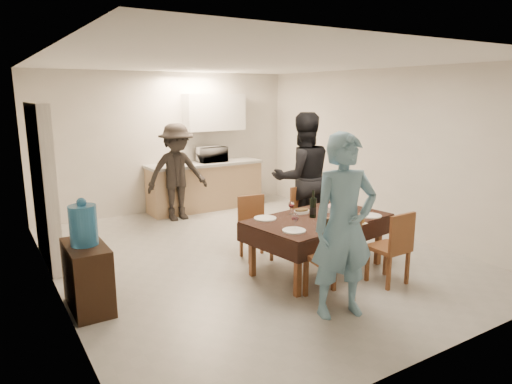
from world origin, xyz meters
TOP-DOWN VIEW (x-y plane):
  - floor at (0.00, 0.00)m, footprint 5.00×6.00m
  - ceiling at (0.00, 0.00)m, footprint 5.00×6.00m
  - wall_back at (0.00, 3.00)m, footprint 5.00×0.02m
  - wall_front at (0.00, -3.00)m, footprint 5.00×0.02m
  - wall_left at (-2.50, 0.00)m, footprint 0.02×6.00m
  - wall_right at (2.50, 0.00)m, footprint 0.02×6.00m
  - stub_partition at (-2.42, 1.20)m, footprint 0.15×1.40m
  - kitchen_base_cabinet at (0.60, 2.68)m, footprint 2.20×0.60m
  - kitchen_worktop at (0.60, 2.68)m, footprint 2.24×0.64m
  - upper_cabinet at (0.90, 2.82)m, footprint 1.20×0.34m
  - dining_table at (0.43, -0.94)m, footprint 1.90×1.29m
  - chair_near_left at (-0.02, -1.78)m, footprint 0.51×0.52m
  - chair_near_right at (0.88, -1.77)m, footprint 0.41×0.41m
  - chair_far_left at (-0.02, -0.27)m, footprint 0.44×0.44m
  - chair_far_right at (0.88, -0.27)m, footprint 0.40×0.40m
  - console at (-2.28, -0.51)m, footprint 0.38×0.76m
  - water_jug at (-2.28, -0.51)m, footprint 0.28×0.28m
  - wine_bottle at (0.38, -0.89)m, footprint 0.09×0.09m
  - water_pitcher at (0.78, -0.99)m, footprint 0.14×0.14m
  - savoury_tart at (0.53, -1.32)m, footprint 0.47×0.37m
  - salad_bowl at (0.73, -0.76)m, footprint 0.18×0.18m
  - mushroom_dish at (0.38, -0.66)m, footprint 0.20×0.20m
  - wine_glass_a at (-0.12, -1.19)m, footprint 0.08×0.08m
  - wine_glass_b at (0.98, -0.69)m, footprint 0.09×0.09m
  - wine_glass_c at (0.23, -0.64)m, footprint 0.08×0.08m
  - plate_near_left at (-0.17, -1.24)m, footprint 0.27×0.27m
  - plate_near_right at (1.03, -1.24)m, footprint 0.28×0.28m
  - plate_far_left at (-0.17, -0.64)m, footprint 0.28×0.28m
  - plate_far_right at (1.03, -0.64)m, footprint 0.29×0.29m
  - microwave at (0.76, 2.68)m, footprint 0.53×0.36m
  - person_near at (-0.12, -1.99)m, footprint 0.77×0.60m
  - person_far at (0.98, 0.11)m, footprint 1.10×0.95m
  - person_kitchen at (-0.15, 2.23)m, footprint 1.10×0.63m

SIDE VIEW (x-z plane):
  - floor at x=0.00m, z-range -0.01..0.01m
  - console at x=-2.28m, z-range 0.00..0.70m
  - kitchen_base_cabinet at x=0.60m, z-range 0.00..0.86m
  - chair_far_left at x=-0.02m, z-range 0.29..0.75m
  - chair_far_right at x=0.88m, z-range 0.30..0.78m
  - chair_near_right at x=0.88m, z-range 0.30..0.78m
  - chair_near_left at x=-0.02m, z-range 0.34..0.88m
  - dining_table at x=0.43m, z-range 0.31..1.00m
  - plate_near_left at x=-0.17m, z-range 0.69..0.71m
  - plate_near_right at x=1.03m, z-range 0.69..0.71m
  - plate_far_left at x=-0.17m, z-range 0.69..0.71m
  - plate_far_right at x=1.03m, z-range 0.69..0.71m
  - mushroom_dish at x=0.38m, z-range 0.69..0.73m
  - savoury_tart at x=0.53m, z-range 0.69..0.75m
  - salad_bowl at x=0.73m, z-range 0.69..0.76m
  - wine_glass_c at x=0.23m, z-range 0.69..0.86m
  - wine_glass_a at x=-0.12m, z-range 0.69..0.88m
  - wine_glass_b at x=0.98m, z-range 0.69..0.88m
  - water_pitcher at x=0.78m, z-range 0.69..0.90m
  - person_kitchen at x=-0.15m, z-range 0.00..1.71m
  - wine_bottle at x=0.38m, z-range 0.69..1.04m
  - kitchen_worktop at x=0.60m, z-range 0.86..0.91m
  - water_jug at x=-2.28m, z-range 0.70..1.11m
  - person_near at x=-0.12m, z-range 0.00..1.86m
  - person_far at x=0.98m, z-range 0.00..1.95m
  - stub_partition at x=-2.42m, z-range 0.00..2.10m
  - microwave at x=0.76m, z-range 0.91..1.20m
  - wall_back at x=0.00m, z-range 0.00..2.60m
  - wall_front at x=0.00m, z-range 0.00..2.60m
  - wall_left at x=-2.50m, z-range 0.00..2.60m
  - wall_right at x=2.50m, z-range 0.00..2.60m
  - upper_cabinet at x=0.90m, z-range 1.50..2.20m
  - ceiling at x=0.00m, z-range 2.59..2.61m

